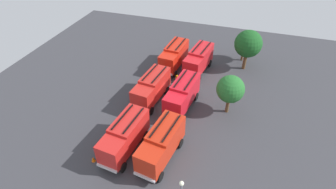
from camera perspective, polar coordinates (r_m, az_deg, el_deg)
name	(u,v)px	position (r m, az deg, el deg)	size (l,w,h in m)	color
ground_plane	(168,103)	(36.48, 0.00, -1.74)	(55.50, 55.50, 0.00)	#38383D
fire_truck_0	(174,55)	(42.87, 1.31, 8.37)	(7.39, 3.27, 3.88)	red
fire_truck_1	(152,88)	(35.65, -3.55, 1.49)	(7.44, 3.44, 3.88)	red
fire_truck_2	(125,136)	(29.37, -9.28, -8.70)	(7.42, 3.38, 3.88)	red
fire_truck_3	(199,59)	(42.06, 6.56, 7.49)	(7.49, 3.63, 3.88)	red
fire_truck_4	(182,94)	(34.48, 3.07, 0.07)	(7.44, 3.43, 3.88)	red
fire_truck_5	(161,144)	(28.25, -1.45, -10.47)	(7.48, 3.60, 3.88)	red
firefighter_0	(165,51)	(46.52, -0.56, 9.31)	(0.35, 0.47, 1.80)	black
firefighter_1	(177,80)	(39.05, 1.93, 3.11)	(0.32, 0.46, 1.79)	black
tree_0	(245,44)	(46.15, 16.10, 10.40)	(2.94, 2.94, 4.55)	brown
tree_1	(248,44)	(43.19, 16.82, 10.34)	(4.23, 4.23, 6.55)	brown
tree_2	(230,89)	(33.67, 13.24, 1.10)	(3.50, 3.50, 5.43)	brown
traffic_cone_0	(128,120)	(33.82, -8.67, -5.44)	(0.41, 0.41, 0.58)	#F2600C
traffic_cone_1	(177,83)	(39.63, 2.02, 2.47)	(0.43, 0.43, 0.62)	#F2600C
traffic_cone_2	(93,159)	(30.36, -15.72, -13.18)	(0.45, 0.45, 0.64)	#F2600C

